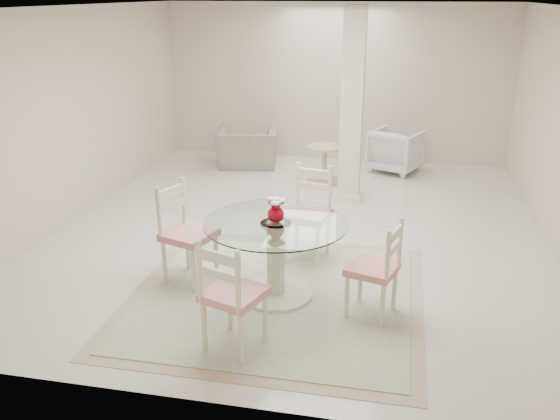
% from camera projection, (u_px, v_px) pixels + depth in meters
% --- Properties ---
extents(ground, '(7.00, 7.00, 0.00)m').
position_uv_depth(ground, '(300.00, 229.00, 7.59)').
color(ground, silver).
rests_on(ground, ground).
extents(room_shell, '(6.02, 7.02, 2.71)m').
position_uv_depth(room_shell, '(301.00, 82.00, 6.94)').
color(room_shell, beige).
rests_on(room_shell, ground).
extents(column, '(0.30, 0.30, 2.70)m').
position_uv_depth(column, '(352.00, 107.00, 8.22)').
color(column, beige).
rests_on(column, ground).
extents(area_rug, '(2.87, 2.87, 0.02)m').
position_uv_depth(area_rug, '(276.00, 296.00, 5.90)').
color(area_rug, tan).
rests_on(area_rug, ground).
extents(dining_table, '(1.38, 1.38, 0.80)m').
position_uv_depth(dining_table, '(276.00, 260.00, 5.77)').
color(dining_table, beige).
rests_on(dining_table, ground).
extents(red_vase, '(0.19, 0.18, 0.25)m').
position_uv_depth(red_vase, '(276.00, 210.00, 5.59)').
color(red_vase, '#A70515').
rests_on(red_vase, dining_table).
extents(dining_chair_east, '(0.52, 0.52, 1.05)m').
position_uv_depth(dining_chair_east, '(380.00, 263.00, 5.37)').
color(dining_chair_east, '#EFE0C5').
rests_on(dining_chair_east, ground).
extents(dining_chair_north, '(0.54, 0.54, 1.17)m').
position_uv_depth(dining_chair_north, '(309.00, 206.00, 6.59)').
color(dining_chair_north, '#EDE5C3').
rests_on(dining_chair_north, ground).
extents(dining_chair_west, '(0.59, 0.59, 1.16)m').
position_uv_depth(dining_chair_west, '(183.00, 226.00, 6.05)').
color(dining_chair_west, beige).
rests_on(dining_chair_west, ground).
extents(dining_chair_south, '(0.57, 0.57, 1.13)m').
position_uv_depth(dining_chair_south, '(229.00, 288.00, 4.81)').
color(dining_chair_south, beige).
rests_on(dining_chair_south, ground).
extents(recliner_taupe, '(1.15, 1.05, 0.66)m').
position_uv_depth(recliner_taupe, '(247.00, 148.00, 10.21)').
color(recliner_taupe, gray).
rests_on(recliner_taupe, ground).
extents(armchair_white, '(1.00, 1.01, 0.71)m').
position_uv_depth(armchair_white, '(396.00, 151.00, 9.91)').
color(armchair_white, white).
rests_on(armchair_white, ground).
extents(side_table, '(0.56, 0.56, 0.58)m').
position_uv_depth(side_table, '(324.00, 165.00, 9.38)').
color(side_table, tan).
rests_on(side_table, ground).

